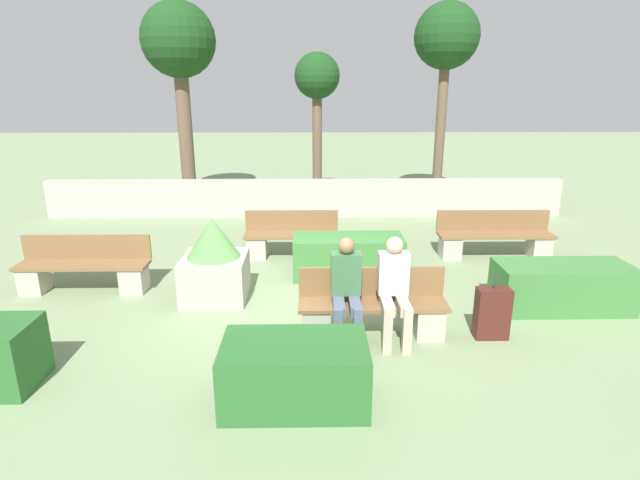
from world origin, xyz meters
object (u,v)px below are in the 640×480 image
object	(u,v)px
person_seated_woman	(347,286)
suitcase	(492,313)
bench_right_side	(84,270)
bench_front	(372,311)
bench_left_side	(292,240)
person_seated_man	(394,286)
tree_center_right	(446,41)
tree_center_left	(317,83)
bench_back	(495,239)
planter_corner_left	(214,262)
tree_leftmost	(179,46)

from	to	relation	value
person_seated_woman	suitcase	xyz separation A→B (m)	(1.88, 0.04, -0.40)
bench_right_side	person_seated_woman	world-z (taller)	person_seated_woman
suitcase	bench_front	bearing A→B (deg)	176.16
bench_right_side	bench_front	bearing A→B (deg)	-8.26
person_seated_woman	suitcase	bearing A→B (deg)	1.19
bench_left_side	person_seated_man	bearing A→B (deg)	-72.01
suitcase	tree_center_right	world-z (taller)	tree_center_right
person_seated_woman	tree_center_left	size ratio (longest dim) A/B	0.33
bench_left_side	bench_back	world-z (taller)	same
planter_corner_left	bench_right_side	bearing A→B (deg)	171.31
person_seated_man	bench_front	bearing A→B (deg)	150.29
bench_right_side	bench_back	xyz separation A→B (m)	(7.09, 1.55, 0.01)
person_seated_man	tree_center_left	bearing A→B (deg)	95.99
planter_corner_left	tree_leftmost	size ratio (longest dim) A/B	0.24
bench_left_side	tree_center_right	xyz separation A→B (m)	(3.89, 4.70, 3.92)
person_seated_woman	tree_center_right	xyz separation A→B (m)	(3.08, 8.00, 3.52)
planter_corner_left	suitcase	xyz separation A→B (m)	(3.79, -1.34, -0.24)
bench_right_side	person_seated_man	distance (m)	4.96
bench_back	planter_corner_left	size ratio (longest dim) A/B	1.71
bench_back	suitcase	size ratio (longest dim) A/B	2.47
bench_back	person_seated_man	size ratio (longest dim) A/B	1.61
bench_left_side	suitcase	xyz separation A→B (m)	(2.70, -3.26, 0.01)
bench_left_side	bench_right_side	world-z (taller)	same
tree_center_left	planter_corner_left	bearing A→B (deg)	-103.39
bench_right_side	tree_center_left	distance (m)	8.10
person_seated_woman	tree_center_left	bearing A→B (deg)	91.87
bench_front	bench_right_side	size ratio (longest dim) A/B	0.94
person_seated_man	tree_leftmost	xyz separation A→B (m)	(-4.48, 8.21, 3.39)
planter_corner_left	tree_center_right	world-z (taller)	tree_center_right
person_seated_woman	tree_leftmost	size ratio (longest dim) A/B	0.25
bench_right_side	tree_center_right	size ratio (longest dim) A/B	0.39
bench_right_side	suitcase	size ratio (longest dim) A/B	2.32
planter_corner_left	suitcase	distance (m)	4.03
bench_right_side	tree_center_right	distance (m)	10.28
suitcase	tree_center_right	xyz separation A→B (m)	(1.19, 7.96, 3.92)
tree_center_left	bench_left_side	bearing A→B (deg)	-96.28
person_seated_woman	bench_left_side	bearing A→B (deg)	103.88
bench_back	tree_center_right	bearing A→B (deg)	94.82
bench_back	tree_leftmost	world-z (taller)	tree_leftmost
bench_front	bench_right_side	bearing A→B (deg)	160.41
bench_left_side	planter_corner_left	bearing A→B (deg)	-124.82
bench_right_side	suitcase	world-z (taller)	suitcase
bench_right_side	bench_left_side	bearing A→B (deg)	37.69
bench_front	tree_leftmost	bearing A→B (deg)	117.69
bench_left_side	bench_right_side	size ratio (longest dim) A/B	0.87
tree_center_right	suitcase	bearing A→B (deg)	-98.51
bench_front	tree_center_right	world-z (taller)	tree_center_right
suitcase	person_seated_man	bearing A→B (deg)	-178.32
person_seated_woman	bench_front	bearing A→B (deg)	21.98
bench_left_side	bench_right_side	bearing A→B (deg)	-158.83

